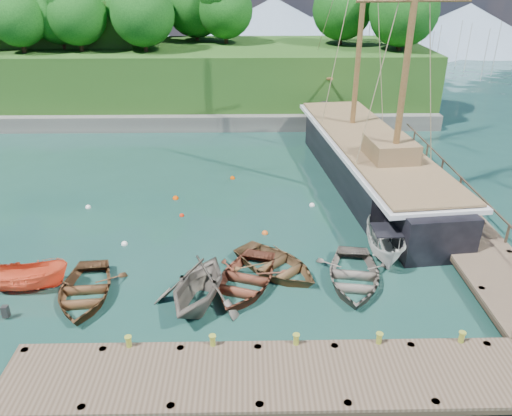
# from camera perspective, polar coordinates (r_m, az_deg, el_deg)

# --- Properties ---
(ground) EXTENTS (160.00, 160.00, 0.00)m
(ground) POSITION_cam_1_polar(r_m,az_deg,el_deg) (23.05, -1.65, -8.05)
(ground) COLOR #153430
(ground) RESTS_ON ground
(dock_near) EXTENTS (20.00, 3.20, 1.10)m
(dock_near) POSITION_cam_1_polar(r_m,az_deg,el_deg) (17.82, 5.00, -18.61)
(dock_near) COLOR #4B3A2B
(dock_near) RESTS_ON ground
(dock_east) EXTENTS (3.20, 24.00, 1.10)m
(dock_east) POSITION_cam_1_polar(r_m,az_deg,el_deg) (31.01, 20.19, 0.64)
(dock_east) COLOR #4B3A2B
(dock_east) RESTS_ON ground
(bollard_0) EXTENTS (0.26, 0.26, 0.45)m
(bollard_0) POSITION_cam_1_polar(r_m,az_deg,el_deg) (19.52, -14.08, -16.40)
(bollard_0) COLOR olive
(bollard_0) RESTS_ON ground
(bollard_1) EXTENTS (0.26, 0.26, 0.45)m
(bollard_1) POSITION_cam_1_polar(r_m,az_deg,el_deg) (19.09, -4.88, -16.70)
(bollard_1) COLOR olive
(bollard_1) RESTS_ON ground
(bollard_2) EXTENTS (0.26, 0.26, 0.45)m
(bollard_2) POSITION_cam_1_polar(r_m,az_deg,el_deg) (19.12, 4.52, -16.59)
(bollard_2) COLOR olive
(bollard_2) RESTS_ON ground
(bollard_3) EXTENTS (0.26, 0.26, 0.45)m
(bollard_3) POSITION_cam_1_polar(r_m,az_deg,el_deg) (19.62, 13.63, -16.08)
(bollard_3) COLOR olive
(bollard_3) RESTS_ON ground
(bollard_4) EXTENTS (0.26, 0.26, 0.45)m
(bollard_4) POSITION_cam_1_polar(r_m,az_deg,el_deg) (20.55, 22.05, -15.26)
(bollard_4) COLOR olive
(bollard_4) RESTS_ON ground
(rowboat_0) EXTENTS (3.70, 4.88, 0.95)m
(rowboat_0) POSITION_cam_1_polar(r_m,az_deg,el_deg) (23.04, -18.92, -9.69)
(rowboat_0) COLOR #51331C
(rowboat_0) RESTS_ON ground
(rowboat_1) EXTENTS (4.87, 5.27, 2.30)m
(rowboat_1) POSITION_cam_1_polar(r_m,az_deg,el_deg) (21.61, -6.51, -10.87)
(rowboat_1) COLOR #61594F
(rowboat_1) RESTS_ON ground
(rowboat_2) EXTENTS (4.84, 5.70, 1.00)m
(rowboat_2) POSITION_cam_1_polar(r_m,az_deg,el_deg) (22.51, -1.32, -8.98)
(rowboat_2) COLOR brown
(rowboat_2) RESTS_ON ground
(rowboat_3) EXTENTS (4.15, 5.29, 0.99)m
(rowboat_3) POSITION_cam_1_polar(r_m,az_deg,el_deg) (23.16, 10.99, -8.41)
(rowboat_3) COLOR #665E55
(rowboat_3) RESTS_ON ground
(rowboat_4) EXTENTS (5.53, 5.56, 0.95)m
(rowboat_4) POSITION_cam_1_polar(r_m,az_deg,el_deg) (23.52, 2.30, -7.28)
(rowboat_4) COLOR brown
(rowboat_4) RESTS_ON ground
(motorboat_orange) EXTENTS (3.83, 1.69, 1.44)m
(motorboat_orange) POSITION_cam_1_polar(r_m,az_deg,el_deg) (24.49, -24.51, -8.46)
(motorboat_orange) COLOR #F0572F
(motorboat_orange) RESTS_ON ground
(cabin_boat_white) EXTENTS (2.07, 4.55, 1.71)m
(cabin_boat_white) POSITION_cam_1_polar(r_m,az_deg,el_deg) (25.53, 14.36, -5.25)
(cabin_boat_white) COLOR silver
(cabin_boat_white) RESTS_ON ground
(schooner) EXTENTS (7.21, 27.94, 20.55)m
(schooner) POSITION_cam_1_polar(r_m,az_deg,el_deg) (33.86, 12.74, 5.07)
(schooner) COLOR black
(schooner) RESTS_ON ground
(mooring_buoy_0) EXTENTS (0.33, 0.33, 0.33)m
(mooring_buoy_0) POSITION_cam_1_polar(r_m,az_deg,el_deg) (26.51, -14.80, -4.05)
(mooring_buoy_0) COLOR white
(mooring_buoy_0) RESTS_ON ground
(mooring_buoy_1) EXTENTS (0.28, 0.28, 0.28)m
(mooring_buoy_1) POSITION_cam_1_polar(r_m,az_deg,el_deg) (28.77, -8.48, -0.91)
(mooring_buoy_1) COLOR red
(mooring_buoy_1) RESTS_ON ground
(mooring_buoy_2) EXTENTS (0.34, 0.34, 0.34)m
(mooring_buoy_2) POSITION_cam_1_polar(r_m,az_deg,el_deg) (26.63, 1.02, -2.95)
(mooring_buoy_2) COLOR #D15418
(mooring_buoy_2) RESTS_ON ground
(mooring_buoy_3) EXTENTS (0.34, 0.34, 0.34)m
(mooring_buoy_3) POSITION_cam_1_polar(r_m,az_deg,el_deg) (29.83, 6.42, 0.24)
(mooring_buoy_3) COLOR silver
(mooring_buoy_3) RESTS_ON ground
(mooring_buoy_4) EXTENTS (0.36, 0.36, 0.36)m
(mooring_buoy_4) POSITION_cam_1_polar(r_m,az_deg,el_deg) (30.93, -9.17, 1.05)
(mooring_buoy_4) COLOR #ED4300
(mooring_buoy_4) RESTS_ON ground
(mooring_buoy_5) EXTENTS (0.33, 0.33, 0.33)m
(mooring_buoy_5) POSITION_cam_1_polar(r_m,az_deg,el_deg) (33.50, -2.70, 3.38)
(mooring_buoy_5) COLOR #F15300
(mooring_buoy_5) RESTS_ON ground
(mooring_buoy_6) EXTENTS (0.33, 0.33, 0.33)m
(mooring_buoy_6) POSITION_cam_1_polar(r_m,az_deg,el_deg) (31.04, -18.62, 0.03)
(mooring_buoy_6) COLOR white
(mooring_buoy_6) RESTS_ON ground
(headland) EXTENTS (51.00, 19.31, 12.90)m
(headland) POSITION_cam_1_polar(r_m,az_deg,el_deg) (52.64, -16.33, 17.07)
(headland) COLOR #474744
(headland) RESTS_ON ground
(distant_ridge) EXTENTS (117.00, 40.00, 10.00)m
(distant_ridge) POSITION_cam_1_polar(r_m,az_deg,el_deg) (89.57, 1.56, 20.63)
(distant_ridge) COLOR #728CA5
(distant_ridge) RESTS_ON ground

